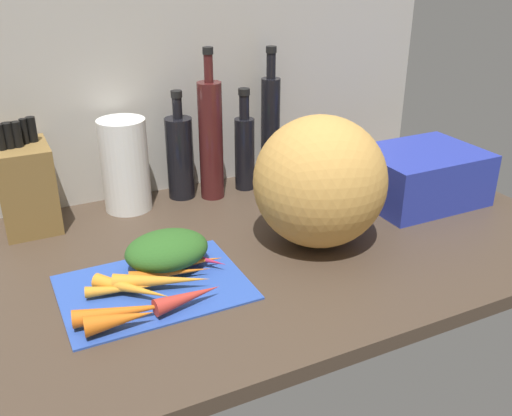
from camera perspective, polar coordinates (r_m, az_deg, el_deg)
name	(u,v)px	position (r cm, az deg, el deg)	size (l,w,h in cm)	color
ground_plane	(186,264)	(120.60, -6.92, -5.53)	(170.00, 80.00, 3.00)	#47382B
wall_back	(125,77)	(144.41, -12.90, 12.57)	(170.00, 3.00, 60.00)	#BCB7AD
cutting_board	(154,287)	(110.44, -10.11, -7.69)	(34.11, 24.90, 0.80)	#2D51B7
carrot_0	(190,262)	(113.88, -6.59, -5.40)	(2.52, 2.52, 13.34)	orange
carrot_1	(162,281)	(108.13, -9.34, -7.13)	(3.23, 3.23, 17.78)	orange
carrot_2	(132,289)	(107.12, -12.19, -7.83)	(2.88, 2.88, 15.45)	orange
carrot_3	(119,289)	(108.18, -13.49, -7.86)	(2.12, 2.12, 11.77)	orange
carrot_4	(126,311)	(101.08, -12.81, -9.98)	(3.14, 3.14, 17.39)	orange
carrot_5	(170,273)	(111.16, -8.49, -6.39)	(2.30, 2.30, 15.50)	orange
carrot_6	(198,258)	(115.19, -5.75, -4.99)	(2.47, 2.47, 12.43)	#B2264C
carrot_7	(119,319)	(98.97, -13.40, -10.72)	(3.60, 3.60, 11.44)	orange
carrot_8	(188,297)	(102.94, -6.75, -8.77)	(3.15, 3.15, 12.63)	red
carrot_greens_pile	(167,250)	(114.20, -8.84, -4.15)	(16.56, 12.74, 7.01)	#2D6023
winter_squash	(320,182)	(120.39, 6.36, 2.62)	(28.07, 27.74, 27.81)	gold
knife_block	(26,186)	(137.29, -21.88, 2.06)	(11.73, 14.56, 24.99)	olive
paper_towel_roll	(125,165)	(140.18, -12.87, 4.17)	(11.24, 11.24, 22.30)	white
bottle_0	(180,156)	(144.89, -7.55, 5.14)	(6.78, 6.78, 27.29)	black
bottle_1	(211,139)	(142.55, -4.51, 6.86)	(5.97, 5.97, 37.42)	#471919
bottle_2	(245,149)	(149.00, -1.14, 5.85)	(5.15, 5.15, 26.54)	black
bottle_3	(270,126)	(154.67, 1.44, 8.18)	(5.06, 5.06, 35.56)	black
dish_rack	(420,176)	(148.62, 15.98, 3.09)	(28.91, 22.35, 13.01)	#2838AD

